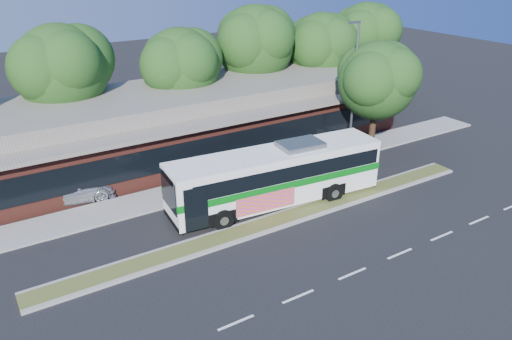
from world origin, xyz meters
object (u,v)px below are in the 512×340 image
(lamp_post, at_px, (354,85))
(sedan, at_px, (68,189))
(sidewalk_tree, at_px, (380,78))
(transit_bus, at_px, (277,172))

(lamp_post, distance_m, sedan, 19.24)
(sedan, xyz_separation_m, sidewalk_tree, (20.38, -3.51, 4.50))
(sedan, height_order, sidewalk_tree, sidewalk_tree)
(lamp_post, relative_size, sidewalk_tree, 1.16)
(transit_bus, relative_size, sidewalk_tree, 1.61)
(lamp_post, distance_m, sidewalk_tree, 1.94)
(sidewalk_tree, bearing_deg, sedan, 170.23)
(transit_bus, distance_m, sidewalk_tree, 11.40)
(sidewalk_tree, bearing_deg, transit_bus, -163.83)
(lamp_post, distance_m, transit_bus, 9.83)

